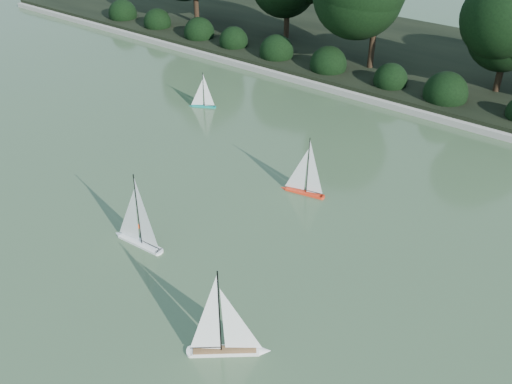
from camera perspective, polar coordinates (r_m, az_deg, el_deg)
ground at (r=10.48m, az=-2.12°, el=-9.71°), size 80.00×80.00×0.00m
pond_coping at (r=17.21m, az=17.18°, el=7.33°), size 40.00×0.35×0.18m
far_bank at (r=20.76m, az=21.47°, el=11.04°), size 40.00×8.00×0.30m
shrub_hedge at (r=17.86m, az=18.48°, el=9.30°), size 29.10×1.10×1.10m
sailboat_white_a at (r=11.62m, az=-11.99°, el=-3.89°), size 1.28×0.27×1.75m
sailboat_white_b at (r=9.25m, az=-2.55°, el=-14.49°), size 1.16×0.99×1.86m
sailboat_orange at (r=12.97m, az=4.55°, el=0.83°), size 1.10×0.37×1.49m
sailboat_teal at (r=17.22m, az=-5.51°, el=9.03°), size 0.80×0.49×1.16m
race_buoy at (r=12.21m, az=-11.84°, el=-3.46°), size 0.15×0.15×0.15m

